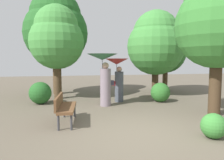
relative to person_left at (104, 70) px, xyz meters
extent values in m
plane|color=brown|center=(0.44, -3.49, -1.46)|extent=(40.00, 40.00, 0.00)
cylinder|color=gray|center=(0.07, 0.00, -0.70)|extent=(0.43, 0.43, 1.51)
sphere|color=tan|center=(0.07, 0.00, 0.17)|extent=(0.27, 0.27, 0.27)
cylinder|color=#333338|center=(-0.06, 0.00, -0.04)|extent=(0.02, 0.02, 0.87)
cone|color=#33724C|center=(-0.06, 0.00, 0.52)|extent=(1.23, 1.23, 0.25)
cube|color=#333342|center=(0.35, 0.02, -0.53)|extent=(0.14, 0.10, 0.20)
cylinder|color=#474C56|center=(0.81, 0.73, -0.79)|extent=(0.38, 0.38, 1.34)
sphere|color=tan|center=(0.81, 0.73, -0.01)|extent=(0.24, 0.24, 0.24)
cylinder|color=#333338|center=(0.69, 0.73, -0.19)|extent=(0.02, 0.02, 0.78)
cone|color=#B22D2D|center=(0.69, 0.73, 0.33)|extent=(1.02, 1.02, 0.26)
cube|color=maroon|center=(0.56, 0.72, -0.63)|extent=(0.14, 0.10, 0.20)
cylinder|color=#38383D|center=(-1.33, -2.82, -1.24)|extent=(0.06, 0.06, 0.44)
cylinder|color=#38383D|center=(-1.67, -2.79, -1.24)|extent=(0.06, 0.06, 0.44)
cylinder|color=#38383D|center=(-1.21, -1.49, -1.24)|extent=(0.06, 0.06, 0.44)
cylinder|color=#38383D|center=(-1.55, -1.45, -1.24)|extent=(0.06, 0.06, 0.44)
cube|color=brown|center=(-1.44, -2.14, -1.00)|extent=(0.57, 1.53, 0.08)
cube|color=brown|center=(-1.68, -2.12, -0.80)|extent=(0.20, 1.50, 0.35)
cylinder|color=#4C3823|center=(-1.90, 2.02, 0.33)|extent=(0.36, 0.36, 3.59)
sphere|color=#428C3D|center=(-1.90, 2.02, 1.23)|extent=(2.55, 2.55, 2.55)
sphere|color=#428C3D|center=(-1.90, 2.02, 1.95)|extent=(2.04, 2.04, 2.04)
cylinder|color=#42301E|center=(3.05, 2.05, 0.23)|extent=(0.34, 0.34, 3.38)
sphere|color=#428C3D|center=(3.05, 2.05, 1.08)|extent=(2.93, 2.93, 2.93)
sphere|color=#428C3D|center=(3.05, 2.05, 1.75)|extent=(2.35, 2.35, 2.35)
cylinder|color=#4C3823|center=(-2.00, 3.57, 0.73)|extent=(0.44, 0.44, 4.38)
sphere|color=#235B23|center=(-2.00, 3.57, 1.83)|extent=(3.39, 3.39, 3.39)
sphere|color=#235B23|center=(-2.00, 3.57, 2.70)|extent=(2.71, 2.71, 2.71)
cylinder|color=#42301E|center=(3.44, -2.17, 0.52)|extent=(0.40, 0.40, 3.96)
sphere|color=#387F33|center=(3.44, -2.17, 1.51)|extent=(2.77, 2.77, 2.77)
sphere|color=#387F33|center=(3.44, -2.17, 2.30)|extent=(2.22, 2.22, 2.22)
cylinder|color=#4C3823|center=(4.27, 3.48, 0.05)|extent=(0.30, 0.30, 3.01)
sphere|color=#2D6B28|center=(4.27, 3.48, 0.80)|extent=(2.36, 2.36, 2.36)
sphere|color=#2D6B28|center=(4.27, 3.48, 1.40)|extent=(1.89, 1.89, 1.89)
sphere|color=#2D6B28|center=(2.58, 0.32, -1.03)|extent=(0.86, 0.86, 0.86)
sphere|color=#387F33|center=(2.00, -4.10, -1.16)|extent=(0.61, 0.61, 0.61)
sphere|color=#235B23|center=(-2.58, 0.93, -0.99)|extent=(0.93, 0.93, 0.93)
camera|label=1|loc=(-1.38, -8.59, 0.44)|focal=34.86mm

